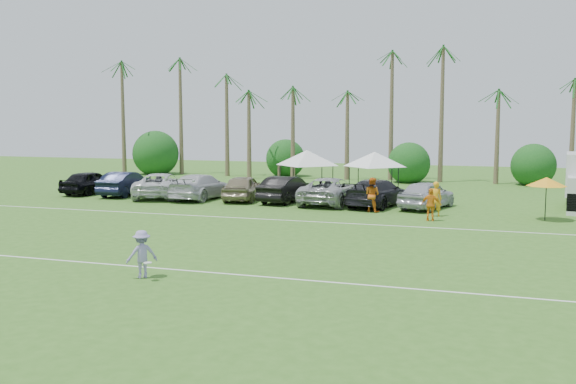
% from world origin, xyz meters
% --- Properties ---
extents(ground, '(120.00, 120.00, 0.00)m').
position_xyz_m(ground, '(0.00, 0.00, 0.00)').
color(ground, '#35641E').
rests_on(ground, ground).
extents(field_lines, '(80.00, 12.10, 0.01)m').
position_xyz_m(field_lines, '(0.00, 8.00, 0.01)').
color(field_lines, white).
rests_on(field_lines, ground).
extents(palm_tree_0, '(2.40, 2.40, 8.90)m').
position_xyz_m(palm_tree_0, '(-22.00, 38.00, 7.48)').
color(palm_tree_0, brown).
rests_on(palm_tree_0, ground).
extents(palm_tree_1, '(2.40, 2.40, 9.90)m').
position_xyz_m(palm_tree_1, '(-17.00, 38.00, 8.35)').
color(palm_tree_1, brown).
rests_on(palm_tree_1, ground).
extents(palm_tree_2, '(2.40, 2.40, 10.90)m').
position_xyz_m(palm_tree_2, '(-12.00, 38.00, 9.21)').
color(palm_tree_2, brown).
rests_on(palm_tree_2, ground).
extents(palm_tree_3, '(2.40, 2.40, 11.90)m').
position_xyz_m(palm_tree_3, '(-8.00, 38.00, 10.06)').
color(palm_tree_3, brown).
rests_on(palm_tree_3, ground).
extents(palm_tree_4, '(2.40, 2.40, 8.90)m').
position_xyz_m(palm_tree_4, '(-4.00, 38.00, 7.48)').
color(palm_tree_4, brown).
rests_on(palm_tree_4, ground).
extents(palm_tree_5, '(2.40, 2.40, 9.90)m').
position_xyz_m(palm_tree_5, '(0.00, 38.00, 8.35)').
color(palm_tree_5, brown).
rests_on(palm_tree_5, ground).
extents(palm_tree_6, '(2.40, 2.40, 10.90)m').
position_xyz_m(palm_tree_6, '(4.00, 38.00, 9.21)').
color(palm_tree_6, brown).
rests_on(palm_tree_6, ground).
extents(palm_tree_7, '(2.40, 2.40, 11.90)m').
position_xyz_m(palm_tree_7, '(8.00, 38.00, 10.06)').
color(palm_tree_7, brown).
rests_on(palm_tree_7, ground).
extents(palm_tree_8, '(2.40, 2.40, 8.90)m').
position_xyz_m(palm_tree_8, '(13.00, 38.00, 7.48)').
color(palm_tree_8, brown).
rests_on(palm_tree_8, ground).
extents(palm_tree_9, '(2.40, 2.40, 9.90)m').
position_xyz_m(palm_tree_9, '(18.00, 38.00, 8.35)').
color(palm_tree_9, brown).
rests_on(palm_tree_9, ground).
extents(bush_tree_0, '(4.00, 4.00, 4.00)m').
position_xyz_m(bush_tree_0, '(-19.00, 39.00, 1.80)').
color(bush_tree_0, brown).
rests_on(bush_tree_0, ground).
extents(bush_tree_1, '(4.00, 4.00, 4.00)m').
position_xyz_m(bush_tree_1, '(-6.00, 39.00, 1.80)').
color(bush_tree_1, brown).
rests_on(bush_tree_1, ground).
extents(bush_tree_2, '(4.00, 4.00, 4.00)m').
position_xyz_m(bush_tree_2, '(6.00, 39.00, 1.80)').
color(bush_tree_2, brown).
rests_on(bush_tree_2, ground).
extents(bush_tree_3, '(4.00, 4.00, 4.00)m').
position_xyz_m(bush_tree_3, '(16.00, 39.00, 1.80)').
color(bush_tree_3, brown).
rests_on(bush_tree_3, ground).
extents(sideline_player_a, '(0.76, 0.55, 1.94)m').
position_xyz_m(sideline_player_a, '(10.06, 18.00, 0.97)').
color(sideline_player_a, orange).
rests_on(sideline_player_a, ground).
extents(sideline_player_b, '(1.15, 1.00, 2.01)m').
position_xyz_m(sideline_player_b, '(6.41, 18.52, 1.00)').
color(sideline_player_b, orange).
rests_on(sideline_player_b, ground).
extents(sideline_player_c, '(1.04, 0.49, 1.73)m').
position_xyz_m(sideline_player_c, '(10.00, 16.21, 0.87)').
color(sideline_player_c, orange).
rests_on(sideline_player_c, ground).
extents(canopy_tent_left, '(4.62, 4.62, 3.74)m').
position_xyz_m(canopy_tent_left, '(0.45, 25.39, 3.20)').
color(canopy_tent_left, black).
rests_on(canopy_tent_left, ground).
extents(canopy_tent_right, '(4.48, 4.48, 3.63)m').
position_xyz_m(canopy_tent_right, '(5.06, 26.43, 3.11)').
color(canopy_tent_right, black).
rests_on(canopy_tent_right, ground).
extents(market_umbrella, '(2.06, 2.06, 2.30)m').
position_xyz_m(market_umbrella, '(15.74, 18.30, 2.06)').
color(market_umbrella, black).
rests_on(market_umbrella, ground).
extents(frisbee_player, '(1.16, 1.16, 1.61)m').
position_xyz_m(frisbee_player, '(2.07, 0.62, 0.81)').
color(frisbee_player, '#9085BD').
rests_on(frisbee_player, ground).
extents(parked_car_0, '(2.35, 5.10, 1.69)m').
position_xyz_m(parked_car_0, '(-14.68, 21.38, 0.85)').
color(parked_car_0, black).
rests_on(parked_car_0, ground).
extents(parked_car_1, '(2.09, 5.24, 1.69)m').
position_xyz_m(parked_car_1, '(-11.69, 21.28, 0.85)').
color(parked_car_1, black).
rests_on(parked_car_1, ground).
extents(parked_car_2, '(4.42, 6.64, 1.69)m').
position_xyz_m(parked_car_2, '(-8.70, 20.96, 0.85)').
color(parked_car_2, silver).
rests_on(parked_car_2, ground).
extents(parked_car_3, '(2.65, 5.95, 1.69)m').
position_xyz_m(parked_car_3, '(-5.70, 21.04, 0.85)').
color(parked_car_3, silver).
rests_on(parked_car_3, ground).
extents(parked_car_4, '(2.64, 5.19, 1.69)m').
position_xyz_m(parked_car_4, '(-2.71, 21.30, 0.85)').
color(parked_car_4, gray).
rests_on(parked_car_4, ground).
extents(parked_car_5, '(2.50, 5.34, 1.69)m').
position_xyz_m(parked_car_5, '(0.28, 21.34, 0.85)').
color(parked_car_5, black).
rests_on(parked_car_5, ground).
extents(parked_car_6, '(3.17, 6.25, 1.69)m').
position_xyz_m(parked_car_6, '(3.27, 21.21, 0.85)').
color(parked_car_6, '#9E9FA0').
rests_on(parked_car_6, ground).
extents(parked_car_7, '(3.60, 6.22, 1.69)m').
position_xyz_m(parked_car_7, '(6.26, 21.12, 0.85)').
color(parked_car_7, black).
rests_on(parked_car_7, ground).
extents(parked_car_8, '(3.36, 5.34, 1.69)m').
position_xyz_m(parked_car_8, '(9.25, 21.05, 0.85)').
color(parked_car_8, '#B0B1BA').
rests_on(parked_car_8, ground).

